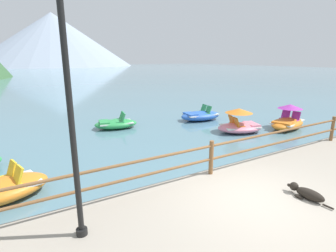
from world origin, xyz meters
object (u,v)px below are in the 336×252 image
object	(u,v)px
pedal_boat_3	(288,121)
pedal_boat_4	(116,124)
lamp_post	(68,91)
pedal_boat_2	(1,190)
dog_resting	(307,193)
pedal_boat_5	(240,124)
pedal_boat_0	(200,115)

from	to	relation	value
pedal_boat_3	pedal_boat_4	bearing A→B (deg)	149.52
lamp_post	pedal_boat_3	distance (m)	12.01
pedal_boat_2	pedal_boat_4	bearing A→B (deg)	47.30
lamp_post	dog_resting	bearing A→B (deg)	-15.24
pedal_boat_3	pedal_boat_5	distance (m)	2.72
pedal_boat_0	pedal_boat_4	bearing A→B (deg)	171.35
dog_resting	pedal_boat_0	size ratio (longest dim) A/B	0.43
pedal_boat_4	lamp_post	bearing A→B (deg)	-113.21
pedal_boat_0	pedal_boat_5	distance (m)	3.01
dog_resting	pedal_boat_0	bearing A→B (deg)	67.34
lamp_post	pedal_boat_2	distance (m)	4.23
dog_resting	pedal_boat_3	size ratio (longest dim) A/B	0.38
pedal_boat_2	pedal_boat_3	size ratio (longest dim) A/B	0.87
pedal_boat_5	pedal_boat_0	bearing A→B (deg)	91.93
lamp_post	pedal_boat_4	xyz separation A→B (m)	(3.53, 8.24, -2.74)
dog_resting	pedal_boat_0	distance (m)	9.53
pedal_boat_3	pedal_boat_4	distance (m)	8.78
pedal_boat_0	pedal_boat_5	bearing A→B (deg)	-88.07
pedal_boat_2	pedal_boat_3	distance (m)	12.46
pedal_boat_4	dog_resting	bearing A→B (deg)	-82.97
pedal_boat_0	pedal_boat_2	world-z (taller)	pedal_boat_2
pedal_boat_4	pedal_boat_5	bearing A→B (deg)	-37.13
lamp_post	dog_resting	world-z (taller)	lamp_post
pedal_boat_4	pedal_boat_0	bearing A→B (deg)	-8.65
lamp_post	pedal_boat_3	xyz separation A→B (m)	(11.10, 3.79, -2.59)
lamp_post	pedal_boat_4	distance (m)	9.38
pedal_boat_4	pedal_boat_5	distance (m)	6.20
dog_resting	pedal_boat_3	world-z (taller)	pedal_boat_3
dog_resting	pedal_boat_5	bearing A→B (deg)	56.89
lamp_post	pedal_boat_4	world-z (taller)	lamp_post
pedal_boat_2	pedal_boat_3	bearing A→B (deg)	3.76
pedal_boat_2	pedal_boat_5	size ratio (longest dim) A/B	0.98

